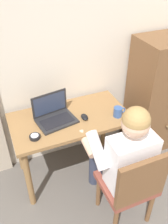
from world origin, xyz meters
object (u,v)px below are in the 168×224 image
(dresser, at_px, (158,96))
(coffee_mug, at_px, (118,112))
(laptop, at_px, (54,115))
(computer_mouse, at_px, (84,117))
(chair, at_px, (131,185))
(person_seated, at_px, (122,154))
(desk_clock, at_px, (35,137))
(desk, at_px, (70,127))

(dresser, relative_size, coffee_mug, 10.88)
(dresser, relative_size, laptop, 3.47)
(laptop, bearing_deg, computer_mouse, -19.81)
(chair, distance_m, computer_mouse, 0.72)
(person_seated, bearing_deg, chair, -89.97)
(dresser, bearing_deg, computer_mouse, -171.28)
(laptop, relative_size, desk_clock, 4.18)
(person_seated, height_order, computer_mouse, person_seated)
(dresser, height_order, coffee_mug, dresser)
(desk, xyz_separation_m, coffee_mug, (0.42, -0.15, 0.17))
(desk, relative_size, laptop, 2.91)
(dresser, distance_m, person_seated, 1.03)
(laptop, height_order, coffee_mug, laptop)
(coffee_mug, bearing_deg, computer_mouse, 163.95)
(chair, height_order, person_seated, person_seated)
(dresser, height_order, desk_clock, dresser)
(chair, xyz_separation_m, coffee_mug, (0.17, 0.57, 0.29))
(desk, height_order, laptop, laptop)
(dresser, distance_m, chair, 1.16)
(desk, height_order, dresser, dresser)
(desk, height_order, desk_clock, desk_clock)
(computer_mouse, bearing_deg, dresser, 11.91)
(desk, distance_m, laptop, 0.22)
(person_seated, bearing_deg, desk, 114.48)
(desk, distance_m, person_seated, 0.60)
(desk, bearing_deg, chair, -71.16)
(desk, bearing_deg, person_seated, -65.52)
(desk, bearing_deg, desk_clock, -157.06)
(dresser, xyz_separation_m, laptop, (-1.21, -0.05, 0.12))
(dresser, xyz_separation_m, coffee_mug, (-0.65, -0.23, 0.12))
(person_seated, bearing_deg, computer_mouse, 105.18)
(laptop, distance_m, computer_mouse, 0.28)
(desk, distance_m, coffee_mug, 0.48)
(person_seated, bearing_deg, coffee_mug, 66.13)
(computer_mouse, bearing_deg, coffee_mug, -12.86)
(chair, height_order, coffee_mug, chair)
(desk_clock, bearing_deg, chair, -42.87)
(dresser, bearing_deg, desk_clock, -170.76)
(laptop, distance_m, desk_clock, 0.29)
(laptop, distance_m, coffee_mug, 0.59)
(dresser, height_order, computer_mouse, dresser)
(chair, xyz_separation_m, computer_mouse, (-0.13, 0.66, 0.26))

